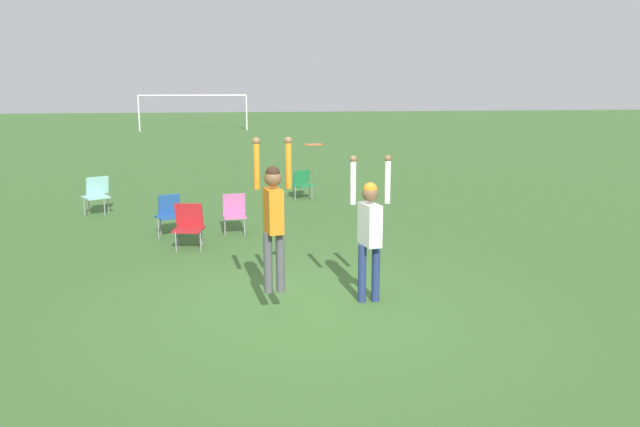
% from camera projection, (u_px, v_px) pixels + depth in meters
% --- Properties ---
extents(ground_plane, '(120.00, 120.00, 0.00)m').
position_uv_depth(ground_plane, '(310.00, 305.00, 8.97)').
color(ground_plane, '#3D662D').
extents(person_jumping, '(0.53, 0.41, 2.14)m').
position_uv_depth(person_jumping, '(273.00, 212.00, 8.40)').
color(person_jumping, '#4C4C51').
rests_on(person_jumping, ground_plane).
extents(person_defending, '(0.60, 0.48, 2.15)m').
position_uv_depth(person_defending, '(370.00, 225.00, 8.91)').
color(person_defending, navy).
rests_on(person_defending, ground_plane).
extents(frisbee, '(0.25, 0.25, 0.03)m').
position_uv_depth(frisbee, '(314.00, 144.00, 8.50)').
color(frisbee, '#E04C23').
extents(camping_chair_0, '(0.74, 0.81, 0.75)m').
position_uv_depth(camping_chair_0, '(302.00, 182.00, 17.25)').
color(camping_chair_0, gray).
rests_on(camping_chair_0, ground_plane).
extents(camping_chair_1, '(0.74, 0.81, 0.90)m').
position_uv_depth(camping_chair_1, '(97.00, 193.00, 15.10)').
color(camping_chair_1, gray).
rests_on(camping_chair_1, ground_plane).
extents(camping_chair_2, '(0.61, 0.66, 0.85)m').
position_uv_depth(camping_chair_2, '(169.00, 212.00, 12.98)').
color(camping_chair_2, gray).
rests_on(camping_chair_2, ground_plane).
extents(camping_chair_3, '(0.51, 0.55, 0.82)m').
position_uv_depth(camping_chair_3, '(234.00, 211.00, 13.25)').
color(camping_chair_3, gray).
rests_on(camping_chair_3, ground_plane).
extents(camping_chair_4, '(0.62, 0.66, 0.84)m').
position_uv_depth(camping_chair_4, '(189.00, 223.00, 12.06)').
color(camping_chair_4, gray).
rests_on(camping_chair_4, ground_plane).
extents(soccer_goal, '(7.10, 0.10, 2.35)m').
position_uv_depth(soccer_goal, '(193.00, 102.00, 41.03)').
color(soccer_goal, white).
rests_on(soccer_goal, ground_plane).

